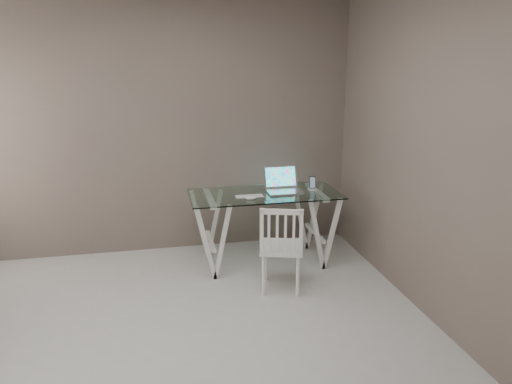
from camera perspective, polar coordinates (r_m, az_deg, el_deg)
room at (r=3.09m, az=-10.32°, el=8.19°), size 4.50×4.52×2.71m
desk at (r=5.10m, az=0.93°, el=-4.07°), size 1.50×0.70×0.75m
chair at (r=4.47m, az=2.93°, el=-6.05°), size 0.47×0.47×0.82m
laptop at (r=5.08m, az=3.07°, el=0.77°), size 0.35×0.32×0.24m
keyboard at (r=4.87m, az=-0.78°, el=-0.51°), size 0.29×0.12×0.01m
mouse at (r=4.77m, az=-0.57°, el=-0.67°), size 0.11×0.06×0.03m
phone_dock at (r=5.13m, az=6.47°, el=0.65°), size 0.08×0.08×0.14m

